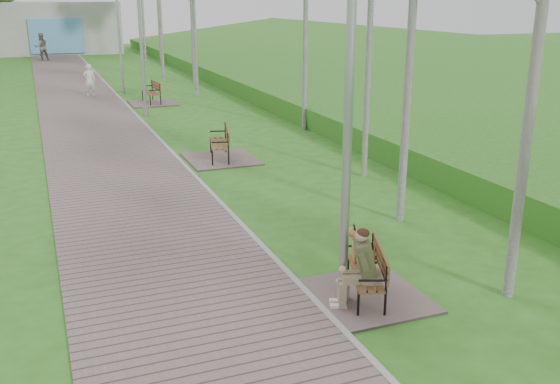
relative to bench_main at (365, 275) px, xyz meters
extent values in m
cube|color=#705E5A|center=(-2.49, 17.76, -0.37)|extent=(3.50, 67.00, 0.04)
cube|color=#999993|center=(-0.74, 17.76, -0.37)|extent=(0.10, 67.00, 0.05)
cube|color=#44942E|center=(11.26, 16.26, -0.39)|extent=(14.00, 70.00, 1.60)
cube|color=#9E9E99|center=(-2.24, 47.26, 1.61)|extent=(10.00, 5.00, 4.00)
cube|color=#5390BA|center=(-2.24, 44.66, 1.11)|extent=(4.00, 0.20, 2.60)
cube|color=#705E5A|center=(0.09, 0.04, -0.37)|extent=(1.63, 1.81, 0.04)
cube|color=brown|center=(0.04, 0.04, 0.01)|extent=(0.87, 1.41, 0.04)
cube|color=brown|center=(0.24, -0.03, 0.26)|extent=(0.52, 1.28, 0.30)
cube|color=#705E5A|center=(0.38, 8.94, -0.37)|extent=(1.87, 2.08, 0.04)
cube|color=brown|center=(0.33, 8.94, 0.07)|extent=(0.82, 1.62, 0.04)
cube|color=brown|center=(0.57, 8.88, 0.35)|extent=(0.41, 1.52, 0.34)
cube|color=#705E5A|center=(0.38, 19.33, -0.37)|extent=(1.87, 2.08, 0.04)
cube|color=brown|center=(0.33, 19.33, 0.07)|extent=(0.54, 1.58, 0.04)
cube|color=brown|center=(0.58, 19.34, 0.35)|extent=(0.12, 1.56, 0.34)
cylinder|color=#9DA0A5|center=(-0.33, 0.07, -0.23)|extent=(0.22, 0.22, 0.33)
cylinder|color=#9DA0A5|center=(-0.33, 0.07, 2.34)|extent=(0.13, 0.13, 5.47)
cylinder|color=#9DA0A5|center=(-0.39, 16.59, -0.23)|extent=(0.22, 0.22, 0.33)
cylinder|color=#9DA0A5|center=(-0.39, 16.59, 2.35)|extent=(0.13, 0.13, 5.48)
cylinder|color=#9DA0A5|center=(-0.35, 22.91, -0.26)|extent=(0.18, 0.18, 0.28)
cylinder|color=#9DA0A5|center=(-0.35, 22.91, 1.91)|extent=(0.11, 0.11, 4.61)
imported|color=white|center=(-1.90, 22.36, 0.34)|extent=(0.54, 0.35, 1.47)
imported|color=gray|center=(-3.49, 40.87, 0.58)|extent=(1.11, 0.96, 1.95)
cylinder|color=silver|center=(2.11, -0.70, 3.40)|extent=(0.18, 0.18, 7.58)
cylinder|color=silver|center=(2.38, 2.80, 3.31)|extent=(0.17, 0.17, 7.42)
cylinder|color=silver|center=(4.21, 11.88, 3.88)|extent=(0.16, 0.16, 8.55)
cylinder|color=silver|center=(2.65, 20.54, 3.19)|extent=(0.16, 0.16, 7.16)
cylinder|color=silver|center=(2.35, 26.73, 3.42)|extent=(0.16, 0.16, 7.63)
cylinder|color=silver|center=(4.67, 45.90, 3.71)|extent=(0.17, 0.17, 8.20)
camera|label=1|loc=(-4.29, -7.44, 3.96)|focal=40.00mm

